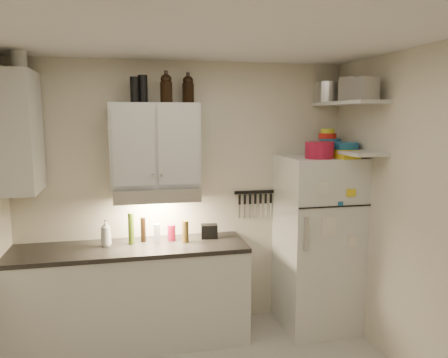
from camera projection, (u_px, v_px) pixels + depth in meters
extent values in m
cube|color=white|center=(216.00, 28.00, 2.64)|extent=(3.20, 3.00, 0.02)
cube|color=beige|center=(186.00, 196.00, 4.29)|extent=(3.20, 0.02, 2.60)
cube|color=beige|center=(433.00, 224.00, 3.18)|extent=(0.02, 3.00, 2.60)
cube|color=silver|center=(132.00, 297.00, 3.99)|extent=(2.10, 0.60, 0.88)
cube|color=black|center=(130.00, 248.00, 3.93)|extent=(2.10, 0.62, 0.04)
cube|color=silver|center=(155.00, 144.00, 3.98)|extent=(0.80, 0.33, 0.75)
cube|color=silver|center=(16.00, 132.00, 3.59)|extent=(0.33, 0.55, 1.00)
cube|color=silver|center=(156.00, 193.00, 3.98)|extent=(0.76, 0.46, 0.12)
cube|color=silver|center=(317.00, 243.00, 4.29)|extent=(0.70, 0.68, 1.70)
cube|color=silver|center=(348.00, 103.00, 4.01)|extent=(0.30, 0.95, 0.03)
cube|color=silver|center=(346.00, 151.00, 4.07)|extent=(0.30, 0.95, 0.03)
cube|color=black|center=(255.00, 192.00, 4.41)|extent=(0.42, 0.02, 0.03)
cylinder|color=maroon|center=(319.00, 150.00, 3.97)|extent=(0.27, 0.27, 0.15)
cube|color=yellow|center=(345.00, 154.00, 3.97)|extent=(0.20, 0.24, 0.08)
cylinder|color=silver|center=(318.00, 151.00, 4.16)|extent=(0.07, 0.07, 0.10)
cylinder|color=silver|center=(328.00, 92.00, 4.31)|extent=(0.36, 0.36, 0.20)
cube|color=#AAAAAD|center=(355.00, 89.00, 3.97)|extent=(0.26, 0.25, 0.22)
cube|color=#AAAAAD|center=(363.00, 89.00, 3.66)|extent=(0.23, 0.23, 0.19)
cylinder|color=#195A8E|center=(330.00, 143.00, 4.32)|extent=(0.22, 0.22, 0.09)
cylinder|color=red|center=(327.00, 136.00, 4.31)|extent=(0.17, 0.17, 0.05)
cylinder|color=yellow|center=(328.00, 131.00, 4.30)|extent=(0.14, 0.14, 0.04)
cylinder|color=#195A8E|center=(345.00, 146.00, 4.08)|extent=(0.33, 0.33, 0.06)
cylinder|color=black|center=(143.00, 89.00, 3.86)|extent=(0.09, 0.09, 0.24)
cylinder|color=black|center=(135.00, 90.00, 3.81)|extent=(0.09, 0.09, 0.22)
cylinder|color=silver|center=(19.00, 60.00, 3.50)|extent=(0.14, 0.14, 0.16)
imported|color=silver|center=(106.00, 231.00, 3.91)|extent=(0.13, 0.13, 0.28)
cylinder|color=brown|center=(185.00, 232.00, 4.04)|extent=(0.08, 0.08, 0.20)
cylinder|color=#415A16|center=(131.00, 229.00, 3.97)|extent=(0.07, 0.07, 0.29)
cylinder|color=black|center=(143.00, 230.00, 4.06)|extent=(0.05, 0.05, 0.23)
cylinder|color=silver|center=(157.00, 233.00, 4.03)|extent=(0.07, 0.07, 0.18)
cylinder|color=maroon|center=(171.00, 233.00, 4.10)|extent=(0.08, 0.08, 0.15)
cube|color=black|center=(209.00, 231.00, 4.19)|extent=(0.16, 0.12, 0.13)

